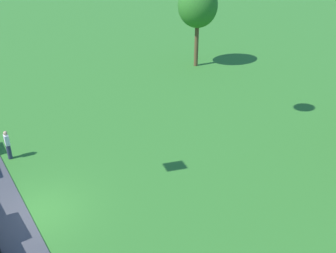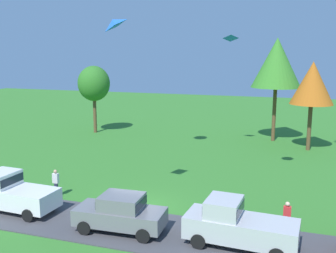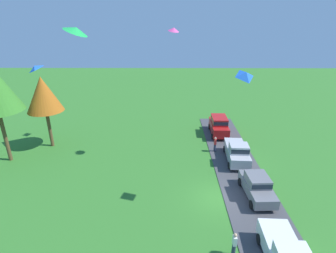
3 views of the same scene
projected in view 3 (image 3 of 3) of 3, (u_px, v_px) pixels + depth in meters
ground_plane at (219, 198)px, 21.07m from camera, size 120.00×120.00×0.00m
pavement_strip at (251, 198)px, 21.05m from camera, size 36.00×4.40×0.06m
car_sedan_far_end at (257, 185)px, 20.94m from camera, size 4.47×2.10×1.84m
car_pickup_near_entrance at (237, 152)px, 26.08m from camera, size 5.11×2.29×2.14m
car_suv_by_flagpole at (219, 125)px, 32.22m from camera, size 4.64×2.12×2.28m
person_beside_suv at (215, 144)px, 28.15m from camera, size 0.36×0.24×1.71m
person_watching_sky at (234, 244)px, 15.68m from camera, size 0.36×0.24×1.71m
tree_right_of_center at (43, 94)px, 27.53m from camera, size 3.75×3.75×7.92m
kite_diamond_high_left at (35, 68)px, 19.74m from camera, size 1.18×1.16×0.65m
kite_diamond_topmost at (246, 75)px, 16.29m from camera, size 1.26×1.25×0.76m
kite_delta_over_trees at (76, 30)px, 14.04m from camera, size 1.46×1.47×0.76m
kite_delta_high_right at (174, 29)px, 22.25m from camera, size 1.38×1.37×0.51m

